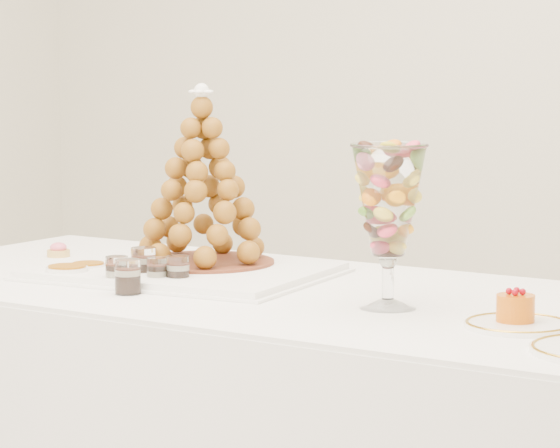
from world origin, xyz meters
The scene contains 13 objects.
lace_tray centered at (-0.26, 0.30, 0.84)m, with size 0.62×0.47×0.02m, color white.
macaron_vase centered at (0.33, 0.22, 1.04)m, with size 0.15×0.15×0.33m.
cake_plate centered at (0.62, 0.18, 0.84)m, with size 0.20×0.20×0.01m, color white.
pink_tart centered at (-0.71, 0.37, 0.85)m, with size 0.06×0.06×0.04m.
verrine_a centered at (-0.29, 0.20, 0.87)m, with size 0.06×0.06×0.08m, color white.
verrine_b centered at (-0.22, 0.16, 0.86)m, with size 0.05×0.05×0.06m, color white.
verrine_c centered at (-0.18, 0.18, 0.87)m, with size 0.05×0.05×0.07m, color white.
verrine_d centered at (-0.29, 0.11, 0.87)m, with size 0.05×0.05×0.07m, color white.
verrine_e centered at (-0.21, 0.05, 0.87)m, with size 0.06×0.06×0.07m, color white.
ramekin_back centered at (-0.45, 0.19, 0.84)m, with size 0.08×0.08×0.03m, color white.
ramekin_front centered at (-0.44, 0.11, 0.85)m, with size 0.10×0.10×0.03m, color white.
croquembouche centered at (-0.26, 0.37, 1.06)m, with size 0.33×0.33×0.42m.
mousse_cake centered at (0.61, 0.19, 0.87)m, with size 0.07×0.07×0.06m.
Camera 1 is at (1.61, -2.06, 1.32)m, focal length 85.00 mm.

